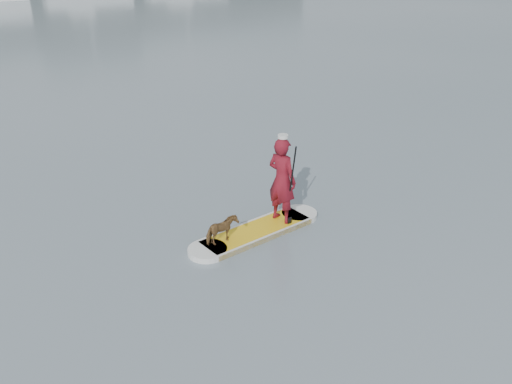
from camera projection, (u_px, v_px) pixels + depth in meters
ground at (298, 286)px, 10.44m from camera, size 140.00×140.00×0.00m
paddleboard at (256, 232)px, 12.14m from camera, size 3.30×0.85×0.12m
paddler at (282, 180)px, 12.10m from camera, size 0.58×0.77×1.90m
white_cap at (283, 136)px, 11.67m from camera, size 0.22×0.22×0.07m
dog at (222, 230)px, 11.49m from camera, size 0.69×0.33×0.57m
paddle at (290, 195)px, 12.05m from camera, size 0.10×0.30×2.00m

